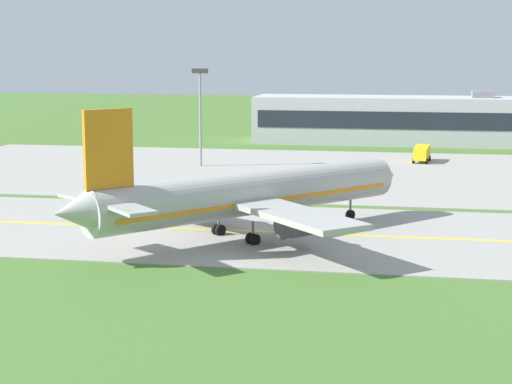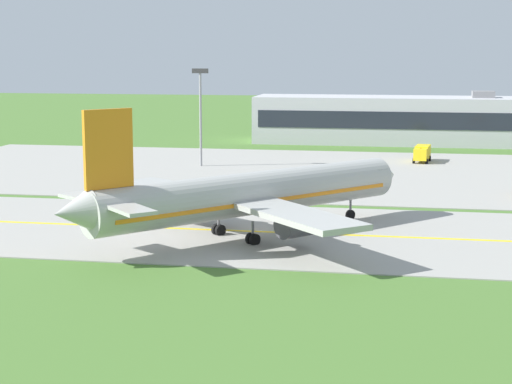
{
  "view_description": "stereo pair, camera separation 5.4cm",
  "coord_description": "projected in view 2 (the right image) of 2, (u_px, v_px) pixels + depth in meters",
  "views": [
    {
      "loc": [
        13.77,
        -79.72,
        17.4
      ],
      "look_at": [
        -0.83,
        -0.2,
        4.0
      ],
      "focal_mm": 60.2,
      "sensor_mm": 36.0,
      "label": 1
    },
    {
      "loc": [
        13.82,
        -79.71,
        17.4
      ],
      "look_at": [
        -0.83,
        -0.2,
        4.0
      ],
      "focal_mm": 60.2,
      "sensor_mm": 36.0,
      "label": 2
    }
  ],
  "objects": [
    {
      "name": "taxiway_centreline",
      "position": [
        265.0,
        232.0,
        82.63
      ],
      "size": [
        220.0,
        0.6,
        0.01
      ],
      "primitive_type": "cube",
      "color": "yellow",
      "rests_on": "taxiway_strip"
    },
    {
      "name": "ground_plane",
      "position": [
        265.0,
        233.0,
        82.65
      ],
      "size": [
        500.0,
        500.0,
        0.0
      ],
      "primitive_type": "plane",
      "color": "#47702D"
    },
    {
      "name": "service_truck_baggage",
      "position": [
        422.0,
        153.0,
        134.16
      ],
      "size": [
        2.9,
        6.2,
        2.6
      ],
      "color": "yellow",
      "rests_on": "ground"
    },
    {
      "name": "terminal_building",
      "position": [
        416.0,
        120.0,
        160.6
      ],
      "size": [
        60.26,
        12.91,
        9.97
      ],
      "color": "#B2B2B7",
      "rests_on": "ground"
    },
    {
      "name": "apron_light_mast",
      "position": [
        200.0,
        105.0,
        128.27
      ],
      "size": [
        2.4,
        0.5,
        14.7
      ],
      "color": "gray",
      "rests_on": "ground"
    },
    {
      "name": "taxiway_strip",
      "position": [
        265.0,
        232.0,
        82.64
      ],
      "size": [
        240.0,
        28.0,
        0.1
      ],
      "primitive_type": "cube",
      "color": "#9E9B93",
      "rests_on": "ground"
    },
    {
      "name": "apron_pad",
      "position": [
        385.0,
        174.0,
        121.6
      ],
      "size": [
        140.0,
        52.0,
        0.1
      ],
      "primitive_type": "cube",
      "color": "#9E9B93",
      "rests_on": "ground"
    },
    {
      "name": "airplane_lead",
      "position": [
        248.0,
        195.0,
        79.68
      ],
      "size": [
        29.64,
        32.65,
        12.7
      ],
      "color": "#ADADA8",
      "rests_on": "ground"
    }
  ]
}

